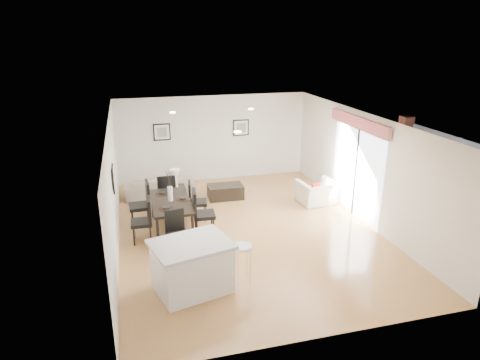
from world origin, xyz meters
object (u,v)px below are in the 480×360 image
object	(u,v)px
sofa	(160,186)
dining_chair_wfar	(143,201)
dining_chair_foot	(166,191)
kitchen_island	(192,266)
armchair	(317,192)
dining_chair_wnear	(145,218)
dining_chair_head	(176,229)
bar_stool	(242,251)
dining_chair_efar	(194,199)
dining_chair_enear	(200,210)
side_table	(176,198)
dining_table	(171,204)
coffee_table	(225,192)

from	to	relation	value
sofa	dining_chair_wfar	bearing A→B (deg)	72.84
dining_chair_foot	kitchen_island	size ratio (longest dim) A/B	0.65
armchair	dining_chair_wnear	distance (m)	4.86
dining_chair_head	bar_stool	world-z (taller)	dining_chair_head
dining_chair_efar	bar_stool	bearing A→B (deg)	-164.57
dining_chair_enear	dining_chair_foot	bearing A→B (deg)	26.40
dining_chair_wfar	side_table	distance (m)	1.19
dining_table	dining_chair_wnear	distance (m)	0.78
dining_chair_head	kitchen_island	bearing A→B (deg)	-95.53
coffee_table	armchair	bearing A→B (deg)	-22.50
dining_table	armchair	bearing A→B (deg)	9.21
sofa	dining_chair_efar	size ratio (longest dim) A/B	1.99
dining_chair_wfar	dining_chair_head	size ratio (longest dim) A/B	1.17
dining_chair_foot	bar_stool	bearing A→B (deg)	104.32
dining_chair_head	coffee_table	bearing A→B (deg)	49.02
kitchen_island	dining_table	bearing A→B (deg)	77.65
dining_table	coffee_table	world-z (taller)	dining_table
dining_table	dining_chair_wnear	world-z (taller)	dining_chair_wnear
sofa	dining_chair_foot	distance (m)	1.31
dining_table	dining_chair_wfar	size ratio (longest dim) A/B	1.62
coffee_table	dining_chair_wnear	bearing A→B (deg)	-136.47
sofa	dining_chair_enear	bearing A→B (deg)	102.50
dining_chair_enear	kitchen_island	distance (m)	2.30
dining_chair_efar	dining_table	bearing A→B (deg)	134.09
dining_chair_wfar	dining_chair_efar	size ratio (longest dim) A/B	1.11
side_table	kitchen_island	world-z (taller)	kitchen_island
dining_chair_efar	dining_chair_head	world-z (taller)	dining_chair_efar
dining_chair_foot	dining_chair_wfar	bearing A→B (deg)	45.34
dining_table	side_table	bearing A→B (deg)	77.74
armchair	dining_chair_head	xyz separation A→B (m)	(-4.11, -1.77, 0.21)
dining_table	dining_chair_wfar	bearing A→B (deg)	144.17
dining_table	dining_chair_efar	size ratio (longest dim) A/B	1.80
dining_chair_enear	dining_chair_head	size ratio (longest dim) A/B	1.16
sofa	bar_stool	distance (m)	5.20
dining_chair_head	side_table	xyz separation A→B (m)	(0.28, 2.30, -0.20)
armchair	side_table	xyz separation A→B (m)	(-3.83, 0.54, 0.01)
sofa	dining_chair_head	xyz separation A→B (m)	(0.07, -3.50, 0.24)
sofa	kitchen_island	size ratio (longest dim) A/B	1.25
dining_chair_foot	side_table	world-z (taller)	dining_chair_foot
dining_table	bar_stool	xyz separation A→B (m)	(1.04, -2.68, -0.00)
sofa	side_table	xyz separation A→B (m)	(0.35, -1.20, 0.04)
dining_chair_wnear	side_table	bearing A→B (deg)	153.75
armchair	dining_chair_efar	distance (m)	3.47
armchair	dining_chair_wnear	world-z (taller)	dining_chair_wnear
dining_chair_efar	bar_stool	world-z (taller)	dining_chair_efar
dining_table	bar_stool	world-z (taller)	bar_stool
sofa	side_table	distance (m)	1.25
dining_chair_wfar	bar_stool	size ratio (longest dim) A/B	1.42
dining_chair_wnear	dining_chair_efar	world-z (taller)	dining_chair_wnear
dining_chair_enear	dining_chair_efar	distance (m)	0.91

